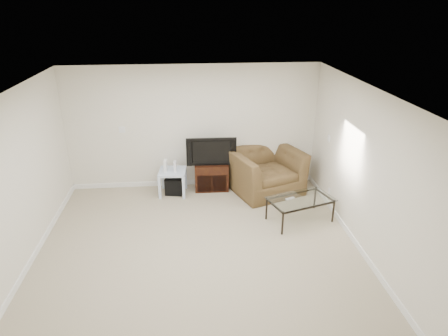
{
  "coord_description": "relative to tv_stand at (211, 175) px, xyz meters",
  "views": [
    {
      "loc": [
        -0.1,
        -5.18,
        3.63
      ],
      "look_at": [
        0.5,
        1.2,
        0.9
      ],
      "focal_mm": 32.0,
      "sensor_mm": 36.0,
      "label": 1
    }
  ],
  "objects": [
    {
      "name": "wall_right",
      "position": [
        2.16,
        -2.28,
        0.97
      ],
      "size": [
        0.02,
        5.0,
        2.5
      ],
      "primitive_type": "cube",
      "color": "silver",
      "rests_on": "ground"
    },
    {
      "name": "game_case",
      "position": [
        -0.73,
        -0.2,
        0.31
      ],
      "size": [
        0.06,
        0.15,
        0.2
      ],
      "primitive_type": "cube",
      "rotation": [
        0.0,
        0.0,
        -0.03
      ],
      "color": "silver",
      "rests_on": "side_table"
    },
    {
      "name": "remote",
      "position": [
        1.27,
        -1.46,
        0.16
      ],
      "size": [
        0.18,
        0.11,
        0.02
      ],
      "primitive_type": "cube",
      "rotation": [
        0.0,
        0.0,
        0.41
      ],
      "color": "#B2B2B7",
      "rests_on": "coffee_table"
    },
    {
      "name": "ceiling",
      "position": [
        -0.34,
        -2.28,
        2.22
      ],
      "size": [
        5.0,
        5.0,
        0.0
      ],
      "primitive_type": "plane",
      "color": "white",
      "rests_on": "ground"
    },
    {
      "name": "subwoofer",
      "position": [
        -0.75,
        -0.16,
        -0.11
      ],
      "size": [
        0.4,
        0.4,
        0.34
      ],
      "primitive_type": "cube",
      "rotation": [
        0.0,
        0.0,
        -0.2
      ],
      "color": "black",
      "rests_on": "floor"
    },
    {
      "name": "floor",
      "position": [
        -0.34,
        -2.28,
        -0.28
      ],
      "size": [
        5.0,
        5.0,
        0.0
      ],
      "primitive_type": "plane",
      "color": "tan",
      "rests_on": "ground"
    },
    {
      "name": "side_table",
      "position": [
        -0.79,
        -0.18,
        -0.03
      ],
      "size": [
        0.56,
        0.56,
        0.5
      ],
      "primitive_type": null,
      "rotation": [
        0.0,
        0.0,
        -0.08
      ],
      "color": "#C6E8F3",
      "rests_on": "floor"
    },
    {
      "name": "tv_stand",
      "position": [
        0.0,
        0.0,
        0.0
      ],
      "size": [
        0.69,
        0.49,
        0.57
      ],
      "primitive_type": null,
      "rotation": [
        0.0,
        0.0,
        -0.03
      ],
      "color": "black",
      "rests_on": "floor"
    },
    {
      "name": "plate_right_switch",
      "position": [
        2.14,
        -0.68,
        0.97
      ],
      "size": [
        0.02,
        0.09,
        0.13
      ],
      "primitive_type": "cube",
      "color": "white",
      "rests_on": "wall_right"
    },
    {
      "name": "dvd_player",
      "position": [
        -0.0,
        -0.04,
        0.19
      ],
      "size": [
        0.35,
        0.25,
        0.05
      ],
      "primitive_type": "cube",
      "rotation": [
        0.0,
        0.0,
        -0.03
      ],
      "color": "black",
      "rests_on": "tv_stand"
    },
    {
      "name": "game_console",
      "position": [
        -0.91,
        -0.19,
        0.33
      ],
      "size": [
        0.07,
        0.17,
        0.23
      ],
      "primitive_type": "cube",
      "rotation": [
        0.0,
        0.0,
        -0.12
      ],
      "color": "white",
      "rests_on": "side_table"
    },
    {
      "name": "recliner",
      "position": [
        1.08,
        -0.23,
        0.29
      ],
      "size": [
        1.54,
        1.27,
        1.15
      ],
      "primitive_type": "imported",
      "rotation": [
        0.0,
        0.0,
        0.36
      ],
      "color": "#47341A",
      "rests_on": "floor"
    },
    {
      "name": "coffee_table",
      "position": [
        1.46,
        -1.46,
        -0.07
      ],
      "size": [
        1.24,
        0.93,
        0.43
      ],
      "primitive_type": null,
      "rotation": [
        0.0,
        0.0,
        0.31
      ],
      "color": "black",
      "rests_on": "floor"
    },
    {
      "name": "television",
      "position": [
        -0.0,
        -0.03,
        0.57
      ],
      "size": [
        0.92,
        0.2,
        0.57
      ],
      "primitive_type": "imported",
      "rotation": [
        0.0,
        0.0,
        -0.02
      ],
      "color": "black",
      "rests_on": "tv_stand"
    },
    {
      "name": "wall_back",
      "position": [
        -0.34,
        0.22,
        0.97
      ],
      "size": [
        5.0,
        0.02,
        2.5
      ],
      "primitive_type": "cube",
      "color": "silver",
      "rests_on": "ground"
    },
    {
      "name": "wall_left",
      "position": [
        -2.84,
        -2.28,
        0.97
      ],
      "size": [
        0.02,
        5.0,
        2.5
      ],
      "primitive_type": "cube",
      "color": "silver",
      "rests_on": "ground"
    },
    {
      "name": "plate_right_outlet",
      "position": [
        2.14,
        -0.98,
        0.02
      ],
      "size": [
        0.02,
        0.08,
        0.12
      ],
      "primitive_type": "cube",
      "color": "white",
      "rests_on": "wall_right"
    },
    {
      "name": "plate_back",
      "position": [
        -1.74,
        0.21,
        0.97
      ],
      "size": [
        0.12,
        0.02,
        0.12
      ],
      "primitive_type": "cube",
      "color": "white",
      "rests_on": "wall_back"
    }
  ]
}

